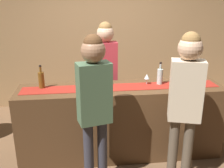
{
  "coord_description": "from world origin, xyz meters",
  "views": [
    {
      "loc": [
        -0.49,
        -3.11,
        2.09
      ],
      "look_at": [
        -0.12,
        0.0,
        1.03
      ],
      "focal_mm": 41.48,
      "sensor_mm": 36.0,
      "label": 1
    }
  ],
  "objects": [
    {
      "name": "bartender",
      "position": [
        -0.15,
        0.58,
        1.09
      ],
      "size": [
        0.34,
        0.25,
        1.75
      ],
      "rotation": [
        0.0,
        0.0,
        3.13
      ],
      "color": "#26262B",
      "rests_on": "ground"
    },
    {
      "name": "wine_bottle_amber",
      "position": [
        -1.01,
        0.09,
        1.09
      ],
      "size": [
        0.07,
        0.07,
        0.3
      ],
      "color": "brown",
      "rests_on": "bar_counter"
    },
    {
      "name": "back_wall",
      "position": [
        0.0,
        1.9,
        1.45
      ],
      "size": [
        6.0,
        0.12,
        2.9
      ],
      "primitive_type": "cube",
      "color": "tan",
      "rests_on": "ground"
    },
    {
      "name": "wine_glass_mid_counter",
      "position": [
        0.35,
        0.08,
        1.08
      ],
      "size": [
        0.07,
        0.07,
        0.14
      ],
      "color": "silver",
      "rests_on": "bar_counter"
    },
    {
      "name": "counter_runner_cloth",
      "position": [
        0.0,
        0.0,
        0.98
      ],
      "size": [
        2.53,
        0.28,
        0.01
      ],
      "primitive_type": "cube",
      "color": "maroon",
      "rests_on": "bar_counter"
    },
    {
      "name": "wine_bottle_green",
      "position": [
        0.77,
        0.04,
        1.09
      ],
      "size": [
        0.07,
        0.07,
        0.3
      ],
      "color": "#194723",
      "rests_on": "bar_counter"
    },
    {
      "name": "wine_bottle_clear",
      "position": [
        0.52,
        0.06,
        1.09
      ],
      "size": [
        0.07,
        0.07,
        0.3
      ],
      "color": "#B2C6C1",
      "rests_on": "bar_counter"
    },
    {
      "name": "customer_browsing",
      "position": [
        -0.38,
        -0.62,
        1.09
      ],
      "size": [
        0.38,
        0.27,
        1.75
      ],
      "rotation": [
        0.0,
        0.0,
        0.24
      ],
      "color": "#33333D",
      "rests_on": "ground"
    },
    {
      "name": "customer_sipping",
      "position": [
        0.58,
        -0.68,
        1.1
      ],
      "size": [
        0.38,
        0.29,
        1.77
      ],
      "rotation": [
        0.0,
        0.0,
        -0.28
      ],
      "color": "brown",
      "rests_on": "ground"
    },
    {
      "name": "bar_counter",
      "position": [
        0.0,
        0.0,
        0.49
      ],
      "size": [
        2.66,
        0.6,
        0.98
      ],
      "primitive_type": "cube",
      "color": "#543821",
      "rests_on": "ground"
    },
    {
      "name": "ground_plane",
      "position": [
        0.0,
        0.0,
        0.0
      ],
      "size": [
        10.0,
        10.0,
        0.0
      ],
      "primitive_type": "plane",
      "color": "brown"
    },
    {
      "name": "wine_glass_near_customer",
      "position": [
        -0.5,
        -0.01,
        1.08
      ],
      "size": [
        0.07,
        0.07,
        0.14
      ],
      "color": "silver",
      "rests_on": "bar_counter"
    }
  ]
}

